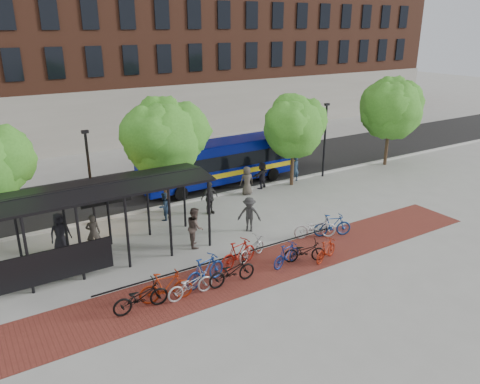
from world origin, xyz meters
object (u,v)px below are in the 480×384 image
bike_0 (141,297)px  bike_2 (190,285)px  bus_shelter (89,199)px  pedestrian_7 (295,169)px  bike_10 (315,227)px  pedestrian_9 (249,214)px  pedestrian_6 (247,181)px  pedestrian_0 (60,233)px  lamp_post_right (325,138)px  bike_1 (166,287)px  pedestrian_8 (195,227)px  pedestrian_1 (93,233)px  pedestrian_2 (164,206)px  bike_11 (332,225)px  tree_c (294,124)px  pedestrian_4 (209,198)px  bike_5 (238,253)px  bike_4 (232,271)px  bus (220,160)px  tree_b (164,135)px  lamp_post_left (90,176)px  bike_9 (326,250)px  bike_7 (287,255)px  tree_d (391,106)px  bike_3 (205,270)px  bike_6 (252,249)px  bike_8 (305,251)px  pedestrian_5 (262,175)px

bike_0 → bike_2: (1.98, -0.14, -0.04)m
bus_shelter → pedestrian_7: 15.53m
bike_10 → pedestrian_9: (-2.33, 2.43, 0.35)m
bus_shelter → pedestrian_6: bus_shelter is taller
pedestrian_0 → lamp_post_right: bearing=-2.4°
bike_1 → pedestrian_8: 4.87m
pedestrian_1 → pedestrian_2: bearing=-143.0°
bike_1 → bike_11: 9.55m
tree_c → pedestrian_4: bearing=-167.3°
pedestrian_6 → pedestrian_7: bearing=-164.3°
bike_5 → bike_11: (5.68, 0.17, -0.04)m
bus_shelter → bike_4: bus_shelter is taller
bus → bike_10: size_ratio=5.04×
tree_c → lamp_post_right: bearing=4.9°
tree_b → lamp_post_left: size_ratio=1.26×
lamp_post_left → bus: (8.95, 2.22, -1.06)m
tree_c → pedestrian_1: size_ratio=3.27×
bike_2 → pedestrian_8: (2.21, 3.90, 0.46)m
bus_shelter → lamp_post_right: (17.13, 4.08, -0.25)m
bike_4 → tree_c: bearing=-48.4°
bike_5 → bike_9: 4.01m
bus_shelter → bike_1: bus_shelter is taller
bus_shelter → bike_7: (7.07, -4.92, -2.47)m
bike_5 → bike_9: bearing=-126.6°
pedestrian_4 → pedestrian_7: 7.97m
bus_shelter → lamp_post_left: size_ratio=2.07×
bike_0 → bus_shelter: bearing=4.9°
tree_d → bike_1: size_ratio=3.13×
bus → bus_shelter: bearing=-149.1°
tree_b → tree_d: 18.00m
lamp_post_right → tree_c: bearing=-175.1°
bike_9 → pedestrian_8: bearing=25.0°
bike_2 → pedestrian_1: 6.35m
bike_3 → bike_9: size_ratio=1.25×
bike_11 → pedestrian_0: (-11.97, 5.38, 0.40)m
pedestrian_2 → pedestrian_7: size_ratio=0.90×
bike_3 → pedestrian_4: bearing=-45.6°
tree_b → bike_6: bearing=-83.1°
tree_d → bike_4: (-19.01, -8.78, -3.91)m
bike_0 → bike_8: size_ratio=1.12×
tree_d → bus: tree_d is taller
pedestrian_9 → pedestrian_5: bearing=87.9°
pedestrian_0 → bike_9: bearing=-45.6°
bike_6 → bike_7: size_ratio=1.08×
lamp_post_right → bike_5: size_ratio=2.48×
bike_3 → pedestrian_0: 7.51m
tree_b → pedestrian_5: 7.74m
tree_b → tree_c: 9.00m
bus_shelter → bike_5: 6.90m
bike_6 → pedestrian_9: size_ratio=1.02×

